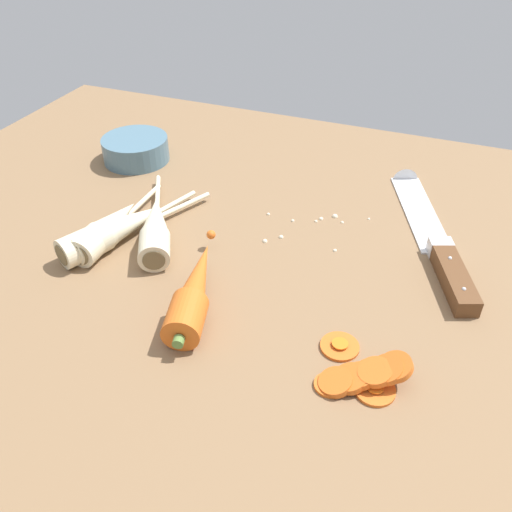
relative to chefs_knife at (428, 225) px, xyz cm
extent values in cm
cube|color=brown|center=(-19.28, -14.26, -2.65)|extent=(120.00, 90.00, 4.00)
cube|color=silver|center=(-1.54, 3.92, -0.40)|extent=(11.40, 20.23, 0.50)
cone|color=silver|center=(-5.63, 14.35, -0.40)|extent=(4.78, 4.24, 3.96)
cube|color=silver|center=(2.11, -5.39, 0.45)|extent=(3.47, 2.94, 2.20)
cube|color=brown|center=(4.49, -11.44, 0.45)|extent=(6.63, 11.26, 2.20)
sphere|color=silver|center=(3.47, -8.83, 1.55)|extent=(0.50, 0.50, 0.50)
sphere|color=silver|center=(5.51, -14.04, 1.55)|extent=(0.50, 0.50, 0.50)
cylinder|color=#D6601E|center=(-22.01, -30.09, 1.45)|extent=(5.51, 6.48, 4.20)
cone|color=#D6601E|center=(-23.76, -23.63, 1.45)|extent=(7.36, 13.95, 3.99)
sphere|color=#D6601E|center=(-26.15, -14.85, 1.45)|extent=(1.20, 1.20, 1.20)
cylinder|color=#5B7F3D|center=(-21.12, -33.36, 1.45)|extent=(1.42, 1.28, 1.20)
cylinder|color=beige|center=(-40.49, -23.08, 1.35)|extent=(5.96, 6.70, 4.00)
cone|color=beige|center=(-37.26, -16.11, 1.35)|extent=(7.59, 10.52, 3.80)
cylinder|color=beige|center=(-33.94, -8.97, 0.45)|extent=(5.12, 9.94, 0.70)
cylinder|color=brown|center=(-41.66, -25.59, 1.35)|extent=(2.67, 1.45, 2.80)
cylinder|color=beige|center=(-39.87, -22.18, 1.35)|extent=(5.37, 5.96, 4.00)
cone|color=beige|center=(-37.67, -15.69, 1.35)|extent=(6.42, 9.52, 3.80)
cylinder|color=beige|center=(-35.42, -9.05, 0.45)|extent=(3.71, 9.21, 0.70)
cylinder|color=brown|center=(-40.67, -24.51, 1.35)|extent=(2.75, 1.18, 2.80)
cylinder|color=beige|center=(-39.68, -22.42, 1.35)|extent=(4.04, 4.73, 4.00)
cone|color=beige|center=(-39.74, -15.89, 1.35)|extent=(3.87, 8.39, 3.80)
cylinder|color=beige|center=(-39.79, -9.21, 0.45)|extent=(0.77, 9.04, 0.70)
cylinder|color=brown|center=(-39.66, -24.77, 1.35)|extent=(2.80, 0.32, 2.80)
cylinder|color=beige|center=(-31.71, -19.94, 1.35)|extent=(6.05, 6.57, 4.00)
cone|color=beige|center=(-35.24, -13.46, 1.35)|extent=(7.85, 10.10, 3.80)
cylinder|color=beige|center=(-38.85, -6.83, 0.45)|extent=(5.49, 9.30, 0.70)
cylinder|color=brown|center=(-30.44, -22.27, 1.35)|extent=(2.60, 1.60, 2.80)
cylinder|color=#D6601E|center=(-5.50, -31.54, -0.30)|extent=(3.11, 3.11, 0.70)
cylinder|color=#D6601E|center=(-4.95, -31.33, -0.06)|extent=(3.60, 3.49, 1.94)
cylinder|color=#D6601E|center=(-3.68, -30.56, 0.19)|extent=(3.68, 3.55, 2.11)
cylinder|color=#D6601E|center=(-2.84, -30.12, 0.43)|extent=(3.30, 3.18, 1.97)
cylinder|color=#D6601E|center=(-2.02, -29.56, 0.68)|extent=(3.32, 3.18, 2.07)
cylinder|color=#D6601E|center=(-1.52, -29.52, 0.92)|extent=(3.62, 3.51, 1.89)
cylinder|color=#D6601E|center=(-0.52, -29.02, 1.17)|extent=(3.63, 3.45, 2.47)
cylinder|color=#D6601E|center=(0.16, -28.59, 1.41)|extent=(3.72, 3.54, 2.49)
cylinder|color=#D6601E|center=(-5.83, -26.17, -0.30)|extent=(4.18, 4.18, 0.70)
cylinder|color=orange|center=(-5.83, -26.17, -0.03)|extent=(1.76, 1.76, 0.16)
cylinder|color=#D6601E|center=(-1.21, -30.50, -0.30)|extent=(4.10, 4.10, 0.70)
cylinder|color=orange|center=(-1.21, -30.50, -0.03)|extent=(1.72, 1.72, 0.16)
cylinder|color=slate|center=(-48.77, 3.38, 1.35)|extent=(11.00, 11.00, 4.00)
cylinder|color=#3E5C6C|center=(-48.77, 3.38, 1.83)|extent=(8.80, 8.80, 2.80)
sphere|color=beige|center=(-12.79, -1.58, -0.23)|extent=(0.84, 0.84, 0.84)
sphere|color=beige|center=(-8.09, -0.43, -0.44)|extent=(0.42, 0.42, 0.42)
sphere|color=beige|center=(-18.11, -4.85, -0.40)|extent=(0.51, 0.51, 0.51)
sphere|color=beige|center=(-10.70, -9.57, -0.39)|extent=(0.53, 0.53, 0.53)
sphere|color=beige|center=(-18.33, -9.28, -0.32)|extent=(0.66, 0.66, 0.66)
sphere|color=beige|center=(-21.96, -4.50, -0.39)|extent=(0.52, 0.52, 0.52)
sphere|color=beige|center=(-20.05, -10.99, -0.30)|extent=(0.70, 0.70, 0.70)
sphere|color=beige|center=(-14.98, -3.79, -0.41)|extent=(0.49, 0.49, 0.49)
sphere|color=beige|center=(-11.43, -2.69, -0.41)|extent=(0.48, 0.48, 0.48)
sphere|color=beige|center=(-14.48, -2.90, -0.33)|extent=(0.64, 0.64, 0.64)
camera|label=1|loc=(0.24, -66.06, 41.67)|focal=37.55mm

